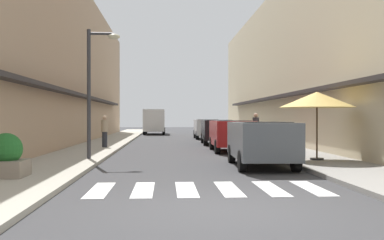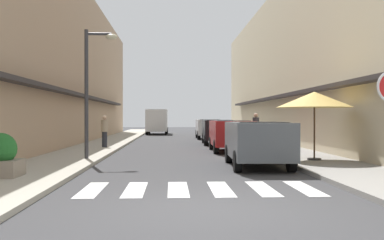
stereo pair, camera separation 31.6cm
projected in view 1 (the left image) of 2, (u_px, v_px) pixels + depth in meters
ground_plane at (182, 146)px, 25.64m from camera, size 98.58×98.58×0.00m
sidewalk_left at (102, 145)px, 25.38m from camera, size 2.60×62.73×0.12m
sidewalk_right at (260, 144)px, 25.90m from camera, size 2.60×62.73×0.12m
building_row_left at (40, 64)px, 26.36m from camera, size 5.50×42.33×9.54m
building_row_right at (317, 65)px, 27.34m from camera, size 5.50×42.33×9.57m
crosswalk at (208, 189)px, 10.02m from camera, size 5.20×2.20×0.01m
parked_car_near at (261, 139)px, 14.53m from camera, size 1.93×4.25×1.47m
parked_car_mid at (231, 132)px, 21.08m from camera, size 1.86×4.03×1.47m
parked_car_far at (217, 129)px, 26.79m from camera, size 1.90×4.10×1.47m
parked_car_distant at (207, 127)px, 33.75m from camera, size 1.83×3.97×1.47m
delivery_van at (154, 120)px, 43.15m from camera, size 2.05×5.42×2.37m
street_lamp at (95, 78)px, 16.21m from camera, size 1.19×0.28×4.67m
cafe_umbrella at (317, 100)px, 15.76m from camera, size 2.65×2.65×2.39m
planter_corner at (6, 157)px, 11.22m from camera, size 0.97×0.97×1.10m
pedestrian_walking_near at (256, 129)px, 23.36m from camera, size 0.34×0.34×1.72m
pedestrian_walking_far at (105, 131)px, 22.45m from camera, size 0.34×0.34×1.59m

